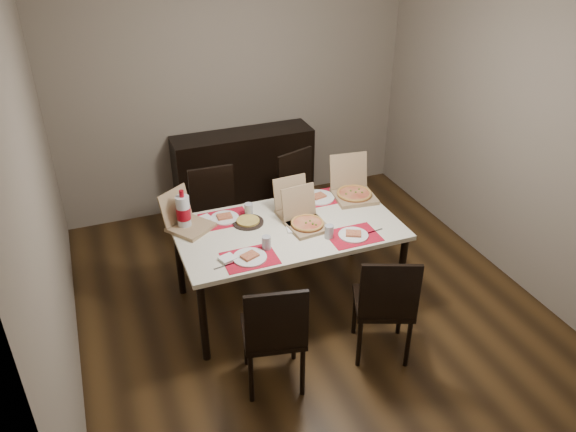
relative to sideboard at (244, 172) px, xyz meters
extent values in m
cube|color=#3E2913|center=(0.00, -1.78, -0.46)|extent=(3.80, 4.00, 0.02)
cube|color=gray|center=(0.00, 0.23, 0.85)|extent=(3.80, 0.02, 2.60)
cube|color=gray|center=(-1.91, -1.78, 0.85)|extent=(0.02, 4.00, 2.60)
cube|color=gray|center=(1.91, -1.78, 0.85)|extent=(0.02, 4.00, 2.60)
cube|color=black|center=(0.00, 0.00, 0.00)|extent=(1.50, 0.40, 0.90)
cube|color=beige|center=(-0.15, -1.71, 0.28)|extent=(1.80, 1.00, 0.04)
cylinder|color=black|center=(-0.99, -2.15, -0.10)|extent=(0.06, 0.06, 0.71)
cylinder|color=black|center=(0.69, -2.15, -0.10)|extent=(0.06, 0.06, 0.71)
cylinder|color=black|center=(-0.99, -1.27, -0.10)|extent=(0.06, 0.06, 0.71)
cylinder|color=black|center=(0.69, -1.27, -0.10)|extent=(0.06, 0.06, 0.71)
cube|color=black|center=(-0.58, -2.53, 0.00)|extent=(0.50, 0.50, 0.04)
cube|color=black|center=(-0.62, -2.72, 0.25)|extent=(0.42, 0.11, 0.46)
cylinder|color=black|center=(-0.79, -2.67, -0.24)|extent=(0.04, 0.04, 0.43)
cylinder|color=black|center=(-0.44, -2.75, -0.24)|extent=(0.04, 0.04, 0.43)
cylinder|color=black|center=(-0.72, -2.32, -0.24)|extent=(0.04, 0.04, 0.43)
cylinder|color=black|center=(-0.36, -2.39, -0.24)|extent=(0.04, 0.04, 0.43)
cube|color=black|center=(0.30, -2.54, 0.00)|extent=(0.55, 0.55, 0.04)
cube|color=black|center=(0.23, -2.71, 0.25)|extent=(0.40, 0.18, 0.46)
cylinder|color=black|center=(0.06, -2.64, -0.24)|extent=(0.04, 0.04, 0.43)
cylinder|color=black|center=(0.40, -2.77, -0.24)|extent=(0.04, 0.04, 0.43)
cylinder|color=black|center=(0.20, -2.30, -0.24)|extent=(0.04, 0.04, 0.43)
cylinder|color=black|center=(0.53, -2.44, -0.24)|extent=(0.04, 0.04, 0.43)
cube|color=black|center=(-0.55, -0.95, 0.00)|extent=(0.44, 0.44, 0.04)
cube|color=black|center=(-0.54, -0.76, 0.25)|extent=(0.42, 0.05, 0.46)
cylinder|color=black|center=(-0.36, -0.78, -0.24)|extent=(0.04, 0.04, 0.43)
cylinder|color=black|center=(-0.72, -0.77, -0.24)|extent=(0.04, 0.04, 0.43)
cylinder|color=black|center=(-0.38, -1.14, -0.24)|extent=(0.04, 0.04, 0.43)
cylinder|color=black|center=(-0.74, -1.13, -0.24)|extent=(0.04, 0.04, 0.43)
cube|color=black|center=(0.38, -0.89, 0.00)|extent=(0.53, 0.53, 0.04)
cube|color=black|center=(0.31, -0.71, 0.25)|extent=(0.41, 0.16, 0.46)
cylinder|color=black|center=(0.49, -0.66, -0.24)|extent=(0.04, 0.04, 0.43)
cylinder|color=black|center=(0.15, -0.78, -0.24)|extent=(0.04, 0.04, 0.43)
cylinder|color=black|center=(0.60, -1.00, -0.24)|extent=(0.04, 0.04, 0.43)
cylinder|color=black|center=(0.26, -1.12, -0.24)|extent=(0.04, 0.04, 0.43)
cube|color=red|center=(-0.58, -2.04, 0.30)|extent=(0.40, 0.30, 0.00)
cylinder|color=white|center=(-0.58, -2.04, 0.31)|extent=(0.25, 0.25, 0.01)
cube|color=tan|center=(-0.58, -2.04, 0.33)|extent=(0.15, 0.13, 0.02)
cylinder|color=#A1A4AB|center=(-0.42, -1.96, 0.36)|extent=(0.07, 0.07, 0.11)
cube|color=#B2B2B7|center=(-0.76, -2.07, 0.30)|extent=(0.20, 0.04, 0.00)
cube|color=white|center=(-0.74, -2.00, 0.31)|extent=(0.13, 0.13, 0.02)
cube|color=red|center=(0.28, -2.04, 0.30)|extent=(0.40, 0.30, 0.00)
cylinder|color=white|center=(0.28, -2.04, 0.31)|extent=(0.24, 0.24, 0.01)
cube|color=tan|center=(0.28, -2.04, 0.33)|extent=(0.15, 0.13, 0.02)
cylinder|color=#A1A4AB|center=(0.09, -1.99, 0.36)|extent=(0.07, 0.07, 0.11)
cube|color=#B2B2B7|center=(0.45, -2.04, 0.30)|extent=(0.20, 0.04, 0.00)
cube|color=red|center=(-0.59, -1.41, 0.30)|extent=(0.40, 0.30, 0.00)
cylinder|color=white|center=(-0.59, -1.41, 0.31)|extent=(0.24, 0.24, 0.01)
cube|color=tan|center=(-0.59, -1.41, 0.33)|extent=(0.12, 0.09, 0.02)
cylinder|color=#A1A4AB|center=(-0.39, -1.42, 0.36)|extent=(0.07, 0.07, 0.11)
cube|color=#B2B2B7|center=(-0.75, -1.36, 0.30)|extent=(0.20, 0.04, 0.00)
cube|color=white|center=(-0.75, -1.37, 0.31)|extent=(0.13, 0.13, 0.02)
cube|color=red|center=(0.28, -1.36, 0.30)|extent=(0.40, 0.30, 0.00)
cylinder|color=white|center=(0.28, -1.36, 0.31)|extent=(0.29, 0.29, 0.01)
cube|color=tan|center=(0.28, -1.36, 0.33)|extent=(0.14, 0.11, 0.02)
cylinder|color=#A1A4AB|center=(0.15, -1.40, 0.36)|extent=(0.07, 0.07, 0.11)
cube|color=#B2B2B7|center=(0.45, -1.36, 0.30)|extent=(0.20, 0.04, 0.00)
cube|color=white|center=(-0.12, -1.78, 0.31)|extent=(0.13, 0.14, 0.02)
cube|color=#937754|center=(-0.01, -1.79, 0.31)|extent=(0.33, 0.33, 0.03)
cube|color=#937754|center=(-0.02, -1.64, 0.47)|extent=(0.30, 0.10, 0.27)
cylinder|color=tan|center=(-0.01, -1.79, 0.34)|extent=(0.28, 0.28, 0.02)
cube|color=#937754|center=(0.58, -1.47, 0.32)|extent=(0.38, 0.38, 0.03)
cube|color=#937754|center=(0.60, -1.30, 0.49)|extent=(0.35, 0.12, 0.31)
cylinder|color=tan|center=(0.58, -1.47, 0.34)|extent=(0.33, 0.33, 0.02)
cube|color=#937754|center=(-0.89, -1.47, 0.32)|extent=(0.42, 0.42, 0.03)
cube|color=#937754|center=(-0.98, -1.34, 0.47)|extent=(0.29, 0.23, 0.27)
cube|color=#937754|center=(-0.02, -1.60, 0.31)|extent=(0.32, 0.32, 0.03)
cube|color=#937754|center=(-0.03, -1.45, 0.47)|extent=(0.30, 0.09, 0.27)
cylinder|color=black|center=(-0.43, -1.54, 0.31)|extent=(0.26, 0.26, 0.01)
cylinder|color=#D3B451|center=(-0.43, -1.54, 0.32)|extent=(0.19, 0.19, 0.02)
imported|color=white|center=(-0.10, -1.49, 0.31)|extent=(0.15, 0.15, 0.03)
cylinder|color=silver|center=(-0.93, -1.43, 0.44)|extent=(0.11, 0.11, 0.29)
cylinder|color=maroon|center=(-0.93, -1.43, 0.44)|extent=(0.11, 0.11, 0.10)
cylinder|color=maroon|center=(-0.93, -1.43, 0.61)|extent=(0.04, 0.04, 0.06)
camera|label=1|loc=(-1.55, -5.35, 2.66)|focal=35.00mm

